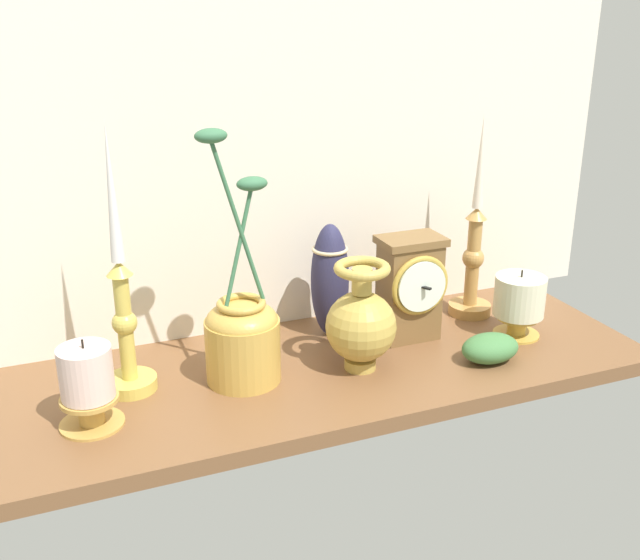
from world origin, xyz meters
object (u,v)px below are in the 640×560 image
Objects in this scene: brass_vase_jar at (243,335)px; candlestick_tall_center at (124,313)px; brass_vase_bulbous at (361,322)px; mantel_clock at (410,287)px; pillar_candle_near_clock at (88,384)px; tall_ceramic_vase at (330,280)px; pillar_candle_front at (519,302)px; candlestick_tall_left at (473,257)px.

candlestick_tall_center is at bearing 167.67° from brass_vase_jar.
mantel_clock is at bearing 29.94° from brass_vase_bulbous.
mantel_clock reaches higher than brass_vase_bulbous.
candlestick_tall_center is (-45.44, -0.39, 3.01)cm from mantel_clock.
mantel_clock is 13.91cm from brass_vase_bulbous.
mantel_clock is 29.75cm from brass_vase_jar.
mantel_clock reaches higher than pillar_candle_near_clock.
mantel_clock is 13.12cm from tall_ceramic_vase.
brass_vase_bulbous is 0.45× the size of brass_vase_jar.
brass_vase_jar is at bearing 170.15° from brass_vase_bulbous.
candlestick_tall_center is at bearing 168.96° from brass_vase_bulbous.
mantel_clock is 0.47× the size of brass_vase_jar.
tall_ceramic_vase is at bearing 10.89° from candlestick_tall_center.
mantel_clock is 18.41cm from pillar_candle_front.
candlestick_tall_left is 2.82× the size of pillar_candle_near_clock.
pillar_candle_near_clock is at bearing -178.10° from pillar_candle_front.
brass_vase_jar is 2.99× the size of pillar_candle_near_clock.
pillar_candle_front is 68.94cm from pillar_candle_near_clock.
mantel_clock is 0.90× the size of tall_ceramic_vase.
candlestick_tall_center is 3.35× the size of pillar_candle_front.
brass_vase_bulbous is 17.71cm from brass_vase_jar.
brass_vase_jar reaches higher than pillar_candle_near_clock.
mantel_clock is 1.03× the size of brass_vase_bulbous.
pillar_candle_near_clock is (-39.75, -1.36, -1.62)cm from brass_vase_bulbous.
candlestick_tall_center reaches higher than brass_vase_bulbous.
mantel_clock is 0.49× the size of candlestick_tall_left.
mantel_clock is 1.39× the size of pillar_candle_near_clock.
pillar_candle_near_clock is (-6.31, -7.89, -5.95)cm from candlestick_tall_center.
candlestick_tall_left is at bearing 5.02° from candlestick_tall_center.
candlestick_tall_left is 1.83× the size of tall_ceramic_vase.
brass_vase_jar is (-17.44, 3.03, -0.31)cm from brass_vase_bulbous.
pillar_candle_front is at bearing -78.70° from candlestick_tall_left.
brass_vase_jar is 22.77cm from pillar_candle_near_clock.
candlestick_tall_center is (-60.42, -5.30, 1.34)cm from candlestick_tall_left.
pillar_candle_near_clock is at bearing -128.65° from candlestick_tall_center.
candlestick_tall_left is 45.40cm from brass_vase_jar.
tall_ceramic_vase is at bearing 152.11° from mantel_clock.
pillar_candle_front is at bearing 1.82° from brass_vase_bulbous.
pillar_candle_near_clock is at bearing -168.86° from brass_vase_jar.
candlestick_tall_left is at bearing 11.19° from pillar_candle_near_clock.
brass_vase_bulbous is 13.22cm from tall_ceramic_vase.
candlestick_tall_left is 12.04cm from pillar_candle_front.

